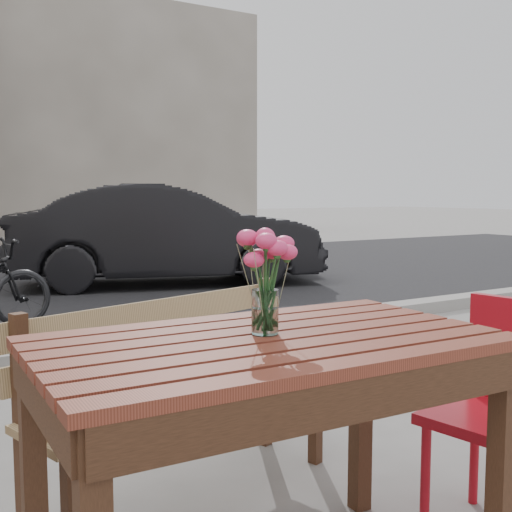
{
  "coord_description": "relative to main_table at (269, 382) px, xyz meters",
  "views": [
    {
      "loc": [
        -0.88,
        -1.63,
        1.22
      ],
      "look_at": [
        0.11,
        -0.03,
        1.04
      ],
      "focal_mm": 45.0,
      "sensor_mm": 36.0,
      "label": 1
    }
  ],
  "objects": [
    {
      "name": "main_vase",
      "position": [
        0.01,
        0.04,
        0.33
      ],
      "size": [
        0.17,
        0.17,
        0.31
      ],
      "color": "white",
      "rests_on": "main_table"
    },
    {
      "name": "main_table",
      "position": [
        0.0,
        0.0,
        0.0
      ],
      "size": [
        1.35,
        0.82,
        0.81
      ],
      "rotation": [
        0.0,
        0.0,
        -0.04
      ],
      "color": "#5A2517",
      "rests_on": "ground"
    },
    {
      "name": "red_chair",
      "position": [
        0.97,
        -0.08,
        -0.19
      ],
      "size": [
        0.47,
        0.47,
        0.83
      ],
      "rotation": [
        0.0,
        0.0,
        -1.4
      ],
      "color": "#A20F1B",
      "rests_on": "ground"
    },
    {
      "name": "main_bench",
      "position": [
        0.07,
        0.8,
        -0.17
      ],
      "size": [
        1.41,
        0.73,
        0.84
      ],
      "rotation": [
        0.0,
        0.0,
        0.26
      ],
      "color": "olive",
      "rests_on": "ground"
    },
    {
      "name": "parked_car",
      "position": [
        2.48,
        6.36,
        -0.01
      ],
      "size": [
        4.29,
        2.59,
        1.33
      ],
      "primitive_type": "imported",
      "rotation": [
        0.0,
        0.0,
        1.26
      ],
      "color": "black",
      "rests_on": "ground"
    }
  ]
}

